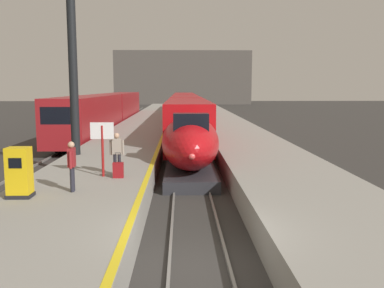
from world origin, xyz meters
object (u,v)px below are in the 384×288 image
at_px(passenger_near_edge, 117,150).
at_px(passenger_mid_platform, 72,162).
at_px(rolling_suitcase, 118,170).
at_px(regional_train_adjacent, 108,110).
at_px(highspeed_train_main, 185,111).
at_px(departure_info_board, 102,138).
at_px(ticket_machine_yellow, 19,174).
at_px(station_column_mid, 72,33).

height_order(passenger_near_edge, passenger_mid_platform, same).
bearing_deg(rolling_suitcase, regional_train_adjacent, 100.35).
bearing_deg(passenger_near_edge, highspeed_train_main, 84.00).
height_order(highspeed_train_main, passenger_mid_platform, highspeed_train_main).
distance_m(regional_train_adjacent, departure_info_board, 28.72).
distance_m(passenger_near_edge, ticket_machine_yellow, 4.23).
bearing_deg(rolling_suitcase, station_column_mid, 117.73).
bearing_deg(highspeed_train_main, regional_train_adjacent, -178.16).
bearing_deg(regional_train_adjacent, rolling_suitcase, -79.65).
relative_size(regional_train_adjacent, departure_info_board, 17.26).
relative_size(highspeed_train_main, station_column_mid, 5.47).
bearing_deg(passenger_near_edge, regional_train_adjacent, 100.32).
distance_m(passenger_near_edge, passenger_mid_platform, 2.86).
bearing_deg(rolling_suitcase, passenger_mid_platform, -119.59).
bearing_deg(rolling_suitcase, departure_info_board, 156.32).
bearing_deg(regional_train_adjacent, highspeed_train_main, 1.84).
relative_size(highspeed_train_main, passenger_near_edge, 33.66).
xyz_separation_m(regional_train_adjacent, passenger_mid_platform, (4.02, -30.74, -0.09)).
height_order(highspeed_train_main, ticket_machine_yellow, highspeed_train_main).
relative_size(passenger_near_edge, departure_info_board, 0.80).
bearing_deg(station_column_mid, regional_train_adjacent, 95.50).
bearing_deg(ticket_machine_yellow, passenger_mid_platform, 25.88).
height_order(highspeed_train_main, rolling_suitcase, highspeed_train_main).
bearing_deg(rolling_suitcase, passenger_near_edge, 102.22).
height_order(regional_train_adjacent, passenger_mid_platform, regional_train_adjacent).
bearing_deg(highspeed_train_main, departure_info_board, -96.97).
xyz_separation_m(rolling_suitcase, ticket_machine_yellow, (-2.68, -2.84, 0.44)).
bearing_deg(departure_info_board, station_column_mid, 113.64).
bearing_deg(passenger_near_edge, ticket_machine_yellow, -127.45).
height_order(regional_train_adjacent, ticket_machine_yellow, regional_train_adjacent).
bearing_deg(passenger_mid_platform, station_column_mid, 103.00).
xyz_separation_m(highspeed_train_main, regional_train_adjacent, (-8.10, -0.26, 0.17)).
bearing_deg(passenger_mid_platform, highspeed_train_main, 82.51).
distance_m(station_column_mid, ticket_machine_yellow, 10.18).
height_order(regional_train_adjacent, departure_info_board, regional_train_adjacent).
relative_size(station_column_mid, ticket_machine_yellow, 6.50).
height_order(highspeed_train_main, station_column_mid, station_column_mid).
distance_m(passenger_mid_platform, ticket_machine_yellow, 1.65).
distance_m(highspeed_train_main, rolling_suitcase, 29.03).
distance_m(highspeed_train_main, regional_train_adjacent, 8.11).
xyz_separation_m(highspeed_train_main, passenger_near_edge, (-2.98, -28.37, 0.08)).
relative_size(station_column_mid, rolling_suitcase, 10.60).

